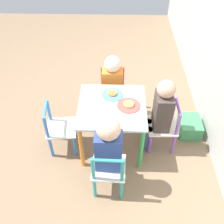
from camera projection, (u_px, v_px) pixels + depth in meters
The scene contains 12 objects.
ground_plane at pixel (112, 143), 2.55m from camera, with size 6.00×6.00×0.00m, color #7F664C.
kids_table at pixel (112, 112), 2.26m from camera, with size 0.57×0.57×0.50m.
chair_red at pixel (112, 93), 2.73m from camera, with size 0.26×0.26×0.50m.
chair_purple at pixel (164, 127), 2.38m from camera, with size 0.26×0.26×0.50m.
chair_teal at pixel (109, 171), 2.04m from camera, with size 0.27×0.27×0.50m.
chair_blue at pixel (59, 129), 2.36m from camera, with size 0.28×0.28×0.50m.
child_left at pixel (112, 83), 2.56m from camera, with size 0.21×0.20×0.71m.
child_back at pixel (161, 111), 2.24m from camera, with size 0.20×0.21×0.75m.
child_right at pixel (109, 147), 1.93m from camera, with size 0.22×0.20×0.77m.
plate_left at pixel (112, 94), 2.30m from camera, with size 0.19×0.19×0.03m.
plate_back at pixel (129, 105), 2.20m from camera, with size 0.20×0.20×0.03m.
storage_bin at pixel (189, 126), 2.61m from camera, with size 0.25×0.21×0.16m.
Camera 1 is at (1.64, 0.04, 1.98)m, focal length 42.00 mm.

